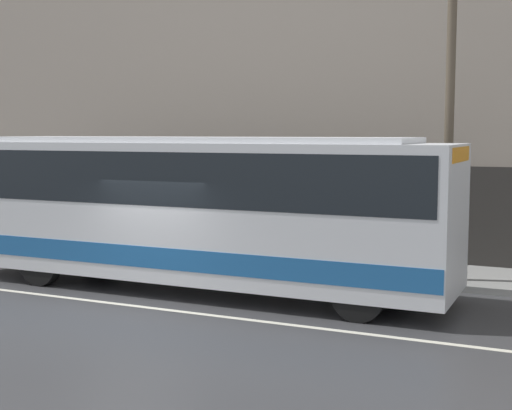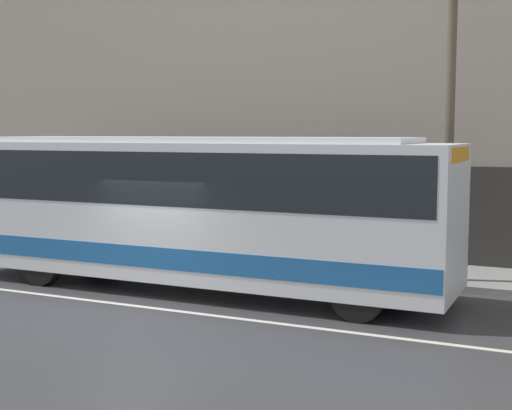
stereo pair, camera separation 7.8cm
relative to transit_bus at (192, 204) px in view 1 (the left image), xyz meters
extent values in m
plane|color=#38383A|center=(-0.22, -1.88, -1.91)|extent=(60.00, 60.00, 0.00)
cube|color=gray|center=(-0.22, 3.44, -1.84)|extent=(60.00, 2.63, 0.15)
cube|color=gray|center=(-0.22, 4.91, 3.39)|extent=(60.00, 0.30, 10.61)
cube|color=#2D2B28|center=(-0.22, 4.74, -0.59)|extent=(60.00, 0.06, 2.65)
cube|color=beige|center=(-0.22, -1.88, -1.91)|extent=(54.00, 0.14, 0.01)
cube|color=silver|center=(-0.01, 0.00, -0.10)|extent=(11.54, 2.56, 2.93)
cube|color=#1E5999|center=(-0.01, 0.00, -1.01)|extent=(11.48, 2.58, 0.45)
cube|color=black|center=(-0.01, 0.00, 0.63)|extent=(11.19, 2.58, 1.11)
cube|color=orange|center=(5.71, 0.00, 1.17)|extent=(0.12, 1.92, 0.28)
cube|color=silver|center=(-0.01, 0.00, 1.42)|extent=(9.81, 2.18, 0.12)
cylinder|color=black|center=(4.16, -1.12, -1.40)|extent=(1.03, 0.28, 1.03)
cylinder|color=black|center=(4.16, 1.12, -1.40)|extent=(1.03, 0.28, 1.03)
cylinder|color=black|center=(-3.38, -1.12, -1.40)|extent=(1.03, 0.28, 1.03)
cylinder|color=black|center=(-3.38, 1.12, -1.40)|extent=(1.03, 0.28, 1.03)
cylinder|color=brown|center=(5.07, 2.70, 1.89)|extent=(0.21, 0.21, 7.30)
camera|label=1|loc=(7.85, -13.67, 1.58)|focal=50.00mm
camera|label=2|loc=(7.92, -13.63, 1.58)|focal=50.00mm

